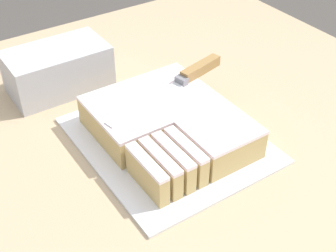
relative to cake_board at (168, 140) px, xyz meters
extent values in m
cube|color=silver|center=(0.00, 0.00, 0.00)|extent=(0.32, 0.38, 0.01)
cube|color=tan|center=(0.00, 0.06, 0.03)|extent=(0.24, 0.18, 0.06)
cube|color=white|center=(0.00, 0.06, 0.06)|extent=(0.24, 0.18, 0.01)
cube|color=tan|center=(0.06, -0.09, 0.03)|extent=(0.13, 0.12, 0.06)
cube|color=white|center=(0.06, -0.09, 0.06)|extent=(0.13, 0.12, 0.01)
cube|color=tan|center=(-0.11, -0.09, 0.03)|extent=(0.02, 0.11, 0.06)
cube|color=white|center=(-0.11, -0.09, 0.06)|extent=(0.02, 0.11, 0.01)
cube|color=tan|center=(-0.08, -0.09, 0.03)|extent=(0.02, 0.11, 0.06)
cube|color=white|center=(-0.08, -0.09, 0.06)|extent=(0.02, 0.11, 0.01)
cube|color=tan|center=(-0.05, -0.09, 0.03)|extent=(0.02, 0.11, 0.06)
cube|color=white|center=(-0.05, -0.09, 0.06)|extent=(0.02, 0.11, 0.01)
cube|color=tan|center=(-0.02, -0.09, 0.03)|extent=(0.02, 0.11, 0.06)
cube|color=white|center=(-0.02, -0.09, 0.06)|extent=(0.02, 0.11, 0.01)
cube|color=silver|center=(-0.01, 0.05, 0.07)|extent=(0.21, 0.07, 0.00)
cube|color=slate|center=(0.08, 0.07, 0.07)|extent=(0.02, 0.03, 0.02)
cube|color=olive|center=(0.14, 0.08, 0.08)|extent=(0.11, 0.05, 0.02)
cube|color=#B2B2B7|center=(-0.10, 0.30, 0.05)|extent=(0.22, 0.13, 0.10)
camera|label=1|loc=(-0.40, -0.60, 0.59)|focal=50.00mm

